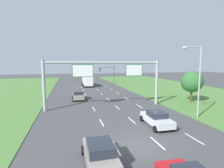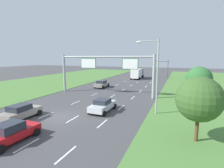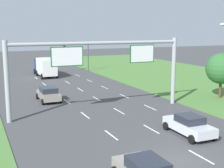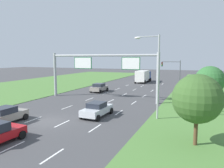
% 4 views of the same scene
% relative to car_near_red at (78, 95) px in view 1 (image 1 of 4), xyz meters
% --- Properties ---
extents(ground_plane, '(200.00, 200.00, 0.00)m').
position_rel_car_near_red_xyz_m(ground_plane, '(3.53, -19.05, -0.80)').
color(ground_plane, '#424244').
extents(lane_dashes_inner_left, '(0.14, 56.40, 0.01)m').
position_rel_car_near_red_xyz_m(lane_dashes_inner_left, '(1.78, -10.05, -0.80)').
color(lane_dashes_inner_left, white).
rests_on(lane_dashes_inner_left, ground_plane).
extents(lane_dashes_inner_right, '(0.14, 56.40, 0.01)m').
position_rel_car_near_red_xyz_m(lane_dashes_inner_right, '(5.28, -10.05, -0.80)').
color(lane_dashes_inner_right, white).
rests_on(lane_dashes_inner_right, ground_plane).
extents(lane_dashes_slip, '(0.14, 56.40, 0.01)m').
position_rel_car_near_red_xyz_m(lane_dashes_slip, '(8.78, -10.05, -0.80)').
color(lane_dashes_slip, white).
rests_on(lane_dashes_slip, ground_plane).
extents(car_near_red, '(2.15, 4.14, 1.57)m').
position_rel_car_near_red_xyz_m(car_near_red, '(0.00, 0.00, 0.00)').
color(car_near_red, gray).
rests_on(car_near_red, ground_plane).
extents(car_mid_lane, '(2.20, 4.44, 1.53)m').
position_rel_car_near_red_xyz_m(car_mid_lane, '(7.16, -15.39, -0.03)').
color(car_mid_lane, silver).
rests_on(car_mid_lane, ground_plane).
extents(car_far_ahead, '(2.09, 4.23, 1.59)m').
position_rel_car_near_red_xyz_m(car_far_ahead, '(0.15, -21.00, 0.00)').
color(car_far_ahead, gray).
rests_on(car_far_ahead, ground_plane).
extents(box_truck, '(2.71, 7.71, 3.02)m').
position_rel_car_near_red_xyz_m(box_truck, '(3.61, 18.35, 0.85)').
color(box_truck, navy).
rests_on(box_truck, ground_plane).
extents(sign_gantry, '(17.24, 0.44, 7.00)m').
position_rel_car_near_red_xyz_m(sign_gantry, '(3.64, -6.45, 4.07)').
color(sign_gantry, '#9EA0A5').
rests_on(sign_gantry, ground_plane).
extents(traffic_light_mast, '(4.76, 0.49, 5.60)m').
position_rel_car_near_red_xyz_m(traffic_light_mast, '(10.36, 21.18, 3.06)').
color(traffic_light_mast, '#47494F').
rests_on(traffic_light_mast, ground_plane).
extents(street_lamp, '(2.61, 0.32, 8.50)m').
position_rel_car_near_red_xyz_m(street_lamp, '(12.97, -14.06, 4.27)').
color(street_lamp, '#9EA0A5').
rests_on(street_lamp, ground_plane).
extents(roadside_tree_mid, '(3.56, 3.56, 5.25)m').
position_rel_car_near_red_xyz_m(roadside_tree_mid, '(18.32, -6.65, 2.66)').
color(roadside_tree_mid, '#513823').
rests_on(roadside_tree_mid, ground_plane).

